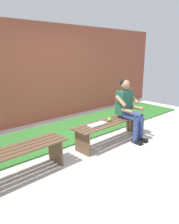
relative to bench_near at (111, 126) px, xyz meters
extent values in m
cube|color=beige|center=(1.04, 1.00, -0.37)|extent=(10.00, 7.00, 0.04)
cube|color=#2D6B28|center=(1.04, -1.09, -0.34)|extent=(9.00, 1.45, 0.03)
cube|color=#9E4C38|center=(0.50, -2.31, 0.92)|extent=(9.50, 0.24, 2.55)
cube|color=brown|center=(0.01, -0.17, 0.10)|extent=(1.84, 0.15, 0.02)
cube|color=brown|center=(0.00, -0.06, 0.10)|extent=(1.84, 0.15, 0.02)
cube|color=brown|center=(0.00, 0.06, 0.10)|extent=(1.84, 0.15, 0.02)
cube|color=brown|center=(-0.01, 0.17, 0.10)|extent=(1.84, 0.15, 0.02)
cube|color=brown|center=(-0.80, -0.02, -0.13)|extent=(0.04, 0.39, 0.44)
cube|color=brown|center=(0.80, 0.02, -0.13)|extent=(0.04, 0.39, 0.44)
cube|color=brown|center=(2.09, -0.17, 0.10)|extent=(1.72, 0.15, 0.02)
cube|color=brown|center=(2.09, -0.06, 0.10)|extent=(1.72, 0.15, 0.02)
cube|color=brown|center=(2.09, 0.06, 0.10)|extent=(1.72, 0.15, 0.02)
cube|color=brown|center=(2.08, 0.17, 0.10)|extent=(1.72, 0.15, 0.02)
cube|color=brown|center=(1.35, -0.02, -0.13)|extent=(0.04, 0.39, 0.44)
cube|color=#1E513D|center=(-0.41, -0.02, 0.43)|extent=(0.34, 0.20, 0.50)
sphere|color=#936B4C|center=(-0.41, -0.01, 0.81)|extent=(0.20, 0.20, 0.20)
ellipsoid|color=black|center=(-0.41, -0.04, 0.84)|extent=(0.20, 0.19, 0.15)
cylinder|color=navy|center=(-0.50, 0.18, 0.18)|extent=(0.13, 0.40, 0.13)
cylinder|color=navy|center=(-0.32, 0.18, 0.18)|extent=(0.13, 0.40, 0.13)
cylinder|color=navy|center=(-0.50, 0.38, -0.09)|extent=(0.11, 0.11, 0.53)
cube|color=black|center=(-0.50, 0.44, -0.32)|extent=(0.10, 0.22, 0.07)
cylinder|color=navy|center=(-0.32, 0.38, -0.09)|extent=(0.11, 0.11, 0.53)
cube|color=black|center=(-0.32, 0.44, -0.32)|extent=(0.10, 0.22, 0.07)
cylinder|color=#936B4C|center=(-0.62, 0.06, 0.50)|extent=(0.08, 0.28, 0.23)
cylinder|color=#936B4C|center=(-0.59, 0.22, 0.32)|extent=(0.07, 0.26, 0.07)
cylinder|color=#936B4C|center=(-0.20, 0.06, 0.50)|extent=(0.08, 0.28, 0.23)
cylinder|color=#936B4C|center=(-0.24, 0.22, 0.32)|extent=(0.07, 0.26, 0.07)
sphere|color=#72B738|center=(0.07, 0.01, 0.15)|extent=(0.08, 0.08, 0.08)
cube|color=white|center=(0.29, 0.00, 0.12)|extent=(0.20, 0.16, 0.02)
cube|color=white|center=(0.50, 0.01, 0.12)|extent=(0.20, 0.16, 0.02)
cube|color=#1E478C|center=(0.39, 0.00, 0.11)|extent=(0.42, 0.17, 0.01)
camera|label=1|loc=(3.14, 2.84, 1.45)|focal=34.69mm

